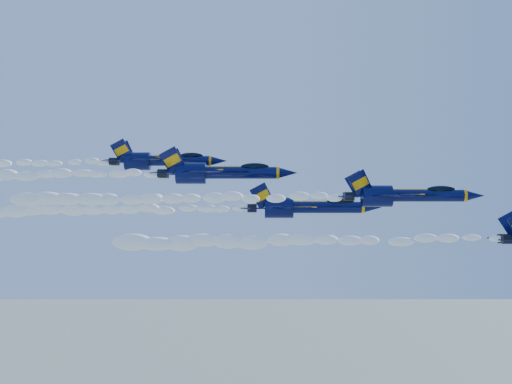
{
  "coord_description": "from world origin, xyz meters",
  "views": [
    {
      "loc": [
        -10.72,
        -81.03,
        153.04
      ],
      "look_at": [
        -11.35,
        3.69,
        154.26
      ],
      "focal_mm": 45.0,
      "sensor_mm": 36.0,
      "label": 1
    }
  ],
  "objects_px": {
    "jet_second": "(405,195)",
    "jet_fourth": "(219,172)",
    "jet_fifth": "(161,160)",
    "jet_third": "(306,207)"
  },
  "relations": [
    {
      "from": "jet_fourth",
      "to": "jet_fifth",
      "type": "xyz_separation_m",
      "value": [
        -9.41,
        7.59,
        2.17
      ]
    },
    {
      "from": "jet_fourth",
      "to": "jet_fifth",
      "type": "distance_m",
      "value": 12.28
    },
    {
      "from": "jet_third",
      "to": "jet_fourth",
      "type": "height_order",
      "value": "jet_fourth"
    },
    {
      "from": "jet_second",
      "to": "jet_fourth",
      "type": "height_order",
      "value": "jet_fourth"
    },
    {
      "from": "jet_fifth",
      "to": "jet_second",
      "type": "bearing_deg",
      "value": -30.24
    },
    {
      "from": "jet_second",
      "to": "jet_third",
      "type": "bearing_deg",
      "value": 147.11
    },
    {
      "from": "jet_second",
      "to": "jet_fifth",
      "type": "height_order",
      "value": "jet_fifth"
    },
    {
      "from": "jet_fourth",
      "to": "jet_fifth",
      "type": "height_order",
      "value": "jet_fifth"
    },
    {
      "from": "jet_second",
      "to": "jet_third",
      "type": "xyz_separation_m",
      "value": [
        -11.67,
        7.55,
        -1.52
      ]
    },
    {
      "from": "jet_second",
      "to": "jet_fourth",
      "type": "distance_m",
      "value": 26.64
    }
  ]
}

